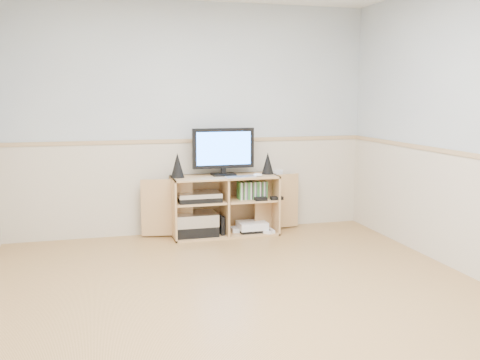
{
  "coord_description": "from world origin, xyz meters",
  "views": [
    {
      "loc": [
        -1.01,
        -3.53,
        1.51
      ],
      "look_at": [
        0.27,
        1.2,
        0.73
      ],
      "focal_mm": 40.0,
      "sensor_mm": 36.0,
      "label": 1
    }
  ],
  "objects_px": {
    "media_cabinet": "(224,204)",
    "game_consoles": "(251,227)",
    "keyboard": "(241,177)",
    "monitor": "(223,150)"
  },
  "relations": [
    {
      "from": "media_cabinet",
      "to": "game_consoles",
      "type": "height_order",
      "value": "media_cabinet"
    },
    {
      "from": "game_consoles",
      "to": "keyboard",
      "type": "bearing_deg",
      "value": -140.23
    },
    {
      "from": "media_cabinet",
      "to": "monitor",
      "type": "distance_m",
      "value": 0.6
    },
    {
      "from": "media_cabinet",
      "to": "keyboard",
      "type": "bearing_deg",
      "value": -53.6
    },
    {
      "from": "keyboard",
      "to": "game_consoles",
      "type": "height_order",
      "value": "keyboard"
    },
    {
      "from": "media_cabinet",
      "to": "keyboard",
      "type": "xyz_separation_m",
      "value": [
        0.14,
        -0.19,
        0.32
      ]
    },
    {
      "from": "monitor",
      "to": "keyboard",
      "type": "xyz_separation_m",
      "value": [
        0.14,
        -0.19,
        -0.27
      ]
    },
    {
      "from": "media_cabinet",
      "to": "keyboard",
      "type": "relative_size",
      "value": 5.64
    },
    {
      "from": "monitor",
      "to": "keyboard",
      "type": "bearing_deg",
      "value": -52.98
    },
    {
      "from": "monitor",
      "to": "game_consoles",
      "type": "bearing_deg",
      "value": -11.64
    }
  ]
}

